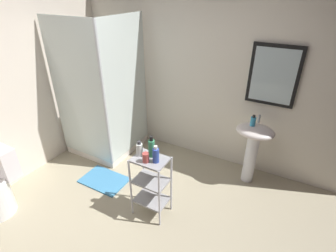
{
  "coord_description": "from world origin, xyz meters",
  "views": [
    {
      "loc": [
        1.24,
        -1.35,
        2.3
      ],
      "look_at": [
        0.09,
        0.74,
        0.99
      ],
      "focal_mm": 27.47,
      "sensor_mm": 36.0,
      "label": 1
    }
  ],
  "objects_px": {
    "bath_mat": "(104,180)",
    "pedestal_sink": "(253,143)",
    "shampoo_bottle_blue": "(156,155)",
    "lotion_bottle_white": "(139,149)",
    "shower_stall": "(107,124)",
    "hand_soap_bottle": "(253,121)",
    "storage_cart": "(151,182)",
    "rinse_cup": "(146,158)",
    "body_wash_bottle_green": "(152,148)"
  },
  "relations": [
    {
      "from": "shampoo_bottle_blue",
      "to": "hand_soap_bottle",
      "type": "bearing_deg",
      "value": 57.69
    },
    {
      "from": "storage_cart",
      "to": "rinse_cup",
      "type": "relative_size",
      "value": 7.27
    },
    {
      "from": "shower_stall",
      "to": "bath_mat",
      "type": "height_order",
      "value": "shower_stall"
    },
    {
      "from": "lotion_bottle_white",
      "to": "bath_mat",
      "type": "relative_size",
      "value": 0.28
    },
    {
      "from": "shampoo_bottle_blue",
      "to": "lotion_bottle_white",
      "type": "distance_m",
      "value": 0.21
    },
    {
      "from": "pedestal_sink",
      "to": "body_wash_bottle_green",
      "type": "xyz_separation_m",
      "value": [
        -0.83,
        -1.03,
        0.26
      ]
    },
    {
      "from": "body_wash_bottle_green",
      "to": "lotion_bottle_white",
      "type": "relative_size",
      "value": 1.42
    },
    {
      "from": "storage_cart",
      "to": "shower_stall",
      "type": "bearing_deg",
      "value": 149.19
    },
    {
      "from": "body_wash_bottle_green",
      "to": "bath_mat",
      "type": "height_order",
      "value": "body_wash_bottle_green"
    },
    {
      "from": "storage_cart",
      "to": "shampoo_bottle_blue",
      "type": "relative_size",
      "value": 3.92
    },
    {
      "from": "rinse_cup",
      "to": "storage_cart",
      "type": "bearing_deg",
      "value": 80.29
    },
    {
      "from": "shower_stall",
      "to": "bath_mat",
      "type": "bearing_deg",
      "value": -55.89
    },
    {
      "from": "hand_soap_bottle",
      "to": "rinse_cup",
      "type": "height_order",
      "value": "hand_soap_bottle"
    },
    {
      "from": "pedestal_sink",
      "to": "shampoo_bottle_blue",
      "type": "bearing_deg",
      "value": -124.13
    },
    {
      "from": "body_wash_bottle_green",
      "to": "rinse_cup",
      "type": "relative_size",
      "value": 2.34
    },
    {
      "from": "bath_mat",
      "to": "pedestal_sink",
      "type": "bearing_deg",
      "value": 29.71
    },
    {
      "from": "shampoo_bottle_blue",
      "to": "bath_mat",
      "type": "relative_size",
      "value": 0.31
    },
    {
      "from": "storage_cart",
      "to": "body_wash_bottle_green",
      "type": "height_order",
      "value": "body_wash_bottle_green"
    },
    {
      "from": "shower_stall",
      "to": "bath_mat",
      "type": "relative_size",
      "value": 3.33
    },
    {
      "from": "pedestal_sink",
      "to": "shower_stall",
      "type": "bearing_deg",
      "value": -170.76
    },
    {
      "from": "pedestal_sink",
      "to": "body_wash_bottle_green",
      "type": "bearing_deg",
      "value": -128.87
    },
    {
      "from": "pedestal_sink",
      "to": "rinse_cup",
      "type": "relative_size",
      "value": 7.95
    },
    {
      "from": "shampoo_bottle_blue",
      "to": "lotion_bottle_white",
      "type": "bearing_deg",
      "value": 175.04
    },
    {
      "from": "storage_cart",
      "to": "shampoo_bottle_blue",
      "type": "height_order",
      "value": "shampoo_bottle_blue"
    },
    {
      "from": "bath_mat",
      "to": "lotion_bottle_white",
      "type": "bearing_deg",
      "value": -10.46
    },
    {
      "from": "shampoo_bottle_blue",
      "to": "rinse_cup",
      "type": "distance_m",
      "value": 0.11
    },
    {
      "from": "shampoo_bottle_blue",
      "to": "rinse_cup",
      "type": "relative_size",
      "value": 1.85
    },
    {
      "from": "shower_stall",
      "to": "hand_soap_bottle",
      "type": "xyz_separation_m",
      "value": [
        2.03,
        0.34,
        0.41
      ]
    },
    {
      "from": "shampoo_bottle_blue",
      "to": "bath_mat",
      "type": "xyz_separation_m",
      "value": [
        -0.92,
        0.15,
        -0.81
      ]
    },
    {
      "from": "shower_stall",
      "to": "pedestal_sink",
      "type": "xyz_separation_m",
      "value": [
        2.08,
        0.34,
        0.12
      ]
    },
    {
      "from": "storage_cart",
      "to": "hand_soap_bottle",
      "type": "height_order",
      "value": "hand_soap_bottle"
    },
    {
      "from": "body_wash_bottle_green",
      "to": "shampoo_bottle_blue",
      "type": "xyz_separation_m",
      "value": [
        0.09,
        -0.06,
        -0.02
      ]
    },
    {
      "from": "hand_soap_bottle",
      "to": "shampoo_bottle_blue",
      "type": "height_order",
      "value": "hand_soap_bottle"
    },
    {
      "from": "storage_cart",
      "to": "bath_mat",
      "type": "relative_size",
      "value": 1.23
    },
    {
      "from": "shower_stall",
      "to": "shampoo_bottle_blue",
      "type": "xyz_separation_m",
      "value": [
        1.33,
        -0.76,
        0.36
      ]
    },
    {
      "from": "storage_cart",
      "to": "shampoo_bottle_blue",
      "type": "xyz_separation_m",
      "value": [
        0.08,
        -0.01,
        0.39
      ]
    },
    {
      "from": "shower_stall",
      "to": "rinse_cup",
      "type": "distance_m",
      "value": 1.52
    },
    {
      "from": "storage_cart",
      "to": "body_wash_bottle_green",
      "type": "xyz_separation_m",
      "value": [
        -0.01,
        0.05,
        0.41
      ]
    },
    {
      "from": "storage_cart",
      "to": "hand_soap_bottle",
      "type": "distance_m",
      "value": 1.41
    },
    {
      "from": "shower_stall",
      "to": "pedestal_sink",
      "type": "bearing_deg",
      "value": 9.24
    },
    {
      "from": "shower_stall",
      "to": "bath_mat",
      "type": "distance_m",
      "value": 0.87
    },
    {
      "from": "rinse_cup",
      "to": "bath_mat",
      "type": "relative_size",
      "value": 0.17
    },
    {
      "from": "bath_mat",
      "to": "shampoo_bottle_blue",
      "type": "bearing_deg",
      "value": -9.23
    },
    {
      "from": "body_wash_bottle_green",
      "to": "lotion_bottle_white",
      "type": "distance_m",
      "value": 0.13
    },
    {
      "from": "hand_soap_bottle",
      "to": "shampoo_bottle_blue",
      "type": "relative_size",
      "value": 0.73
    },
    {
      "from": "shower_stall",
      "to": "hand_soap_bottle",
      "type": "bearing_deg",
      "value": 9.53
    },
    {
      "from": "storage_cart",
      "to": "bath_mat",
      "type": "distance_m",
      "value": 0.95
    },
    {
      "from": "pedestal_sink",
      "to": "hand_soap_bottle",
      "type": "relative_size",
      "value": 5.86
    },
    {
      "from": "shower_stall",
      "to": "shampoo_bottle_blue",
      "type": "distance_m",
      "value": 1.58
    },
    {
      "from": "body_wash_bottle_green",
      "to": "lotion_bottle_white",
      "type": "height_order",
      "value": "body_wash_bottle_green"
    }
  ]
}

